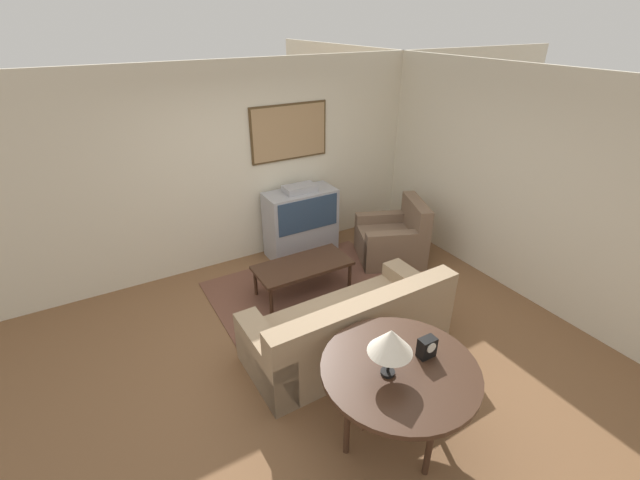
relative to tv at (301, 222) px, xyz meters
The scene contains 11 objects.
ground_plane 2.00m from the tv, 111.29° to the right, with size 12.00×12.00×0.00m, color brown.
wall_back 1.15m from the tv, 154.50° to the left, with size 12.00×0.10×2.70m.
wall_right 2.77m from the tv, 43.03° to the right, with size 0.06×12.00×2.70m.
area_rug 1.18m from the tv, 111.47° to the right, with size 2.38×1.83×0.01m.
tv is the anchor object (origin of this frame).
couch 2.21m from the tv, 104.64° to the right, with size 2.13×0.95×0.83m.
armchair 1.35m from the tv, 38.01° to the right, with size 1.12×1.08×0.88m.
coffee_table 1.06m from the tv, 116.65° to the right, with size 1.19×0.57×0.42m.
console_table 3.29m from the tv, 104.25° to the right, with size 1.23×1.23×0.76m.
table_lamp 3.36m from the tv, 106.33° to the right, with size 0.33×0.33×0.41m.
mantel_clock 3.24m from the tv, 99.83° to the right, with size 0.14×0.10×0.17m.
Camera 1 is at (-1.86, -3.18, 3.16)m, focal length 24.00 mm.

